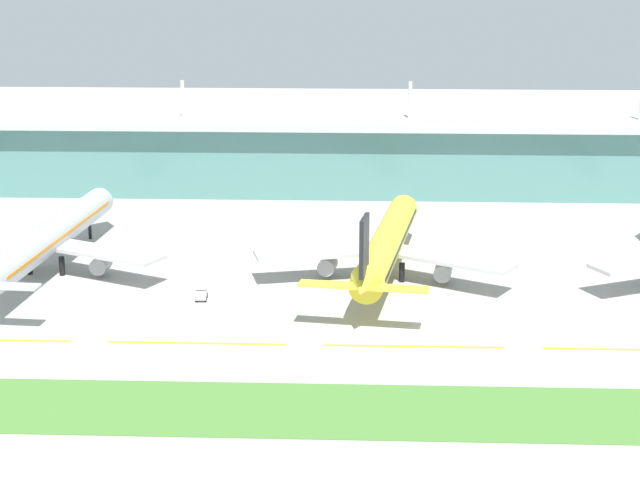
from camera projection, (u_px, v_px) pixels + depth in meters
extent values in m
plane|color=#A8A59E|center=(430.00, 328.00, 178.55)|extent=(600.00, 600.00, 0.00)
cube|color=slate|center=(408.00, 156.00, 276.66)|extent=(280.00, 28.00, 17.23)
cube|color=#B2B2B7|center=(409.00, 118.00, 274.15)|extent=(288.00, 34.00, 1.80)
cylinder|color=silver|center=(183.00, 99.00, 269.59)|extent=(0.90, 0.90, 9.00)
cylinder|color=silver|center=(410.00, 100.00, 267.33)|extent=(0.90, 0.90, 9.00)
cylinder|color=#ADB2BC|center=(50.00, 237.00, 208.39)|extent=(10.59, 61.77, 5.80)
cone|color=#ADB2BC|center=(103.00, 199.00, 239.75)|extent=(5.81, 4.42, 5.51)
cube|color=#ADB2BC|center=(9.00, 286.00, 175.64)|extent=(10.22, 3.97, 0.36)
cube|color=#B7BABF|center=(104.00, 252.00, 203.11)|extent=(24.51, 16.79, 0.70)
cylinder|color=gray|center=(101.00, 264.00, 205.36)|extent=(3.54, 4.74, 3.20)
cylinder|color=black|center=(90.00, 231.00, 231.71)|extent=(0.70, 0.70, 3.60)
cylinder|color=black|center=(29.00, 265.00, 207.12)|extent=(1.10, 1.10, 3.60)
cylinder|color=black|center=(62.00, 266.00, 206.38)|extent=(1.10, 1.10, 3.60)
cube|color=orange|center=(50.00, 235.00, 208.28)|extent=(10.15, 55.64, 0.60)
cylinder|color=yellow|center=(387.00, 243.00, 204.61)|extent=(13.73, 56.12, 5.80)
cone|color=yellow|center=(405.00, 206.00, 232.99)|extent=(6.03, 4.75, 5.51)
cone|color=yellow|center=(363.00, 286.00, 174.97)|extent=(5.83, 7.27, 5.72)
cube|color=black|center=(364.00, 246.00, 174.21)|extent=(1.61, 6.43, 9.50)
cube|color=yellow|center=(330.00, 285.00, 176.47)|extent=(10.36, 4.60, 0.36)
cube|color=yellow|center=(397.00, 288.00, 174.52)|extent=(10.36, 4.60, 0.36)
cube|color=#B7BABF|center=(320.00, 253.00, 202.89)|extent=(24.93, 12.32, 0.70)
cylinder|color=gray|center=(328.00, 265.00, 204.78)|extent=(3.81, 4.91, 3.20)
cube|color=#B7BABF|center=(450.00, 259.00, 198.62)|extent=(24.16, 17.96, 0.70)
cylinder|color=gray|center=(443.00, 271.00, 200.94)|extent=(3.81, 4.91, 3.20)
cylinder|color=black|center=(400.00, 238.00, 225.71)|extent=(0.70, 0.70, 3.60)
cylinder|color=black|center=(368.00, 271.00, 203.57)|extent=(1.10, 1.10, 3.60)
cylinder|color=black|center=(402.00, 272.00, 202.43)|extent=(1.10, 1.10, 3.60)
cube|color=black|center=(387.00, 241.00, 204.50)|extent=(12.97, 50.60, 0.60)
cube|color=yellow|center=(197.00, 343.00, 171.80)|extent=(28.00, 0.70, 0.04)
cube|color=yellow|center=(414.00, 346.00, 170.43)|extent=(28.00, 0.70, 0.04)
cube|color=yellow|center=(634.00, 350.00, 169.06)|extent=(28.00, 0.70, 0.04)
cube|color=#477A33|center=(443.00, 412.00, 146.52)|extent=(300.00, 18.00, 0.10)
cube|color=silver|center=(201.00, 293.00, 192.39)|extent=(2.05, 3.72, 1.60)
cube|color=silver|center=(201.00, 287.00, 192.09)|extent=(2.02, 3.36, 0.16)
cylinder|color=black|center=(206.00, 299.00, 191.41)|extent=(0.41, 0.92, 0.90)
cylinder|color=black|center=(196.00, 300.00, 191.36)|extent=(0.41, 0.92, 0.90)
cylinder|color=black|center=(207.00, 295.00, 193.84)|extent=(0.41, 0.92, 0.90)
cylinder|color=black|center=(198.00, 295.00, 193.79)|extent=(0.41, 0.92, 0.90)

